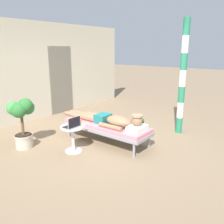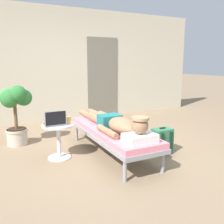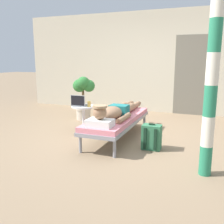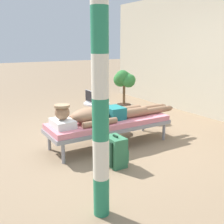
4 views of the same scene
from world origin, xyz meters
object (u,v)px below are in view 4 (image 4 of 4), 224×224
lounge_chair (109,124)px  potted_plant (125,87)px  person_reclining (103,114)px  laptop (93,99)px  side_table (97,111)px  backpack (116,152)px  porch_post (100,76)px  drink_glass (98,101)px

lounge_chair → potted_plant: (-1.27, 1.14, 0.32)m
lounge_chair → potted_plant: size_ratio=1.92×
person_reclining → laptop: bearing=163.3°
side_table → potted_plant: bearing=117.2°
person_reclining → side_table: size_ratio=4.15×
side_table → laptop: bearing=-139.5°
backpack → porch_post: size_ratio=0.16×
drink_glass → potted_plant: bearing=122.6°
drink_glass → potted_plant: potted_plant is taller
side_table → porch_post: (2.33, -1.21, 0.96)m
person_reclining → laptop: size_ratio=7.00×
side_table → porch_post: 2.80m
side_table → backpack: 1.60m
side_table → laptop: (-0.06, -0.05, 0.23)m
side_table → porch_post: size_ratio=0.20×
backpack → potted_plant: bearing=143.4°
person_reclining → porch_post: 1.96m
laptop → drink_glass: 0.21m
side_table → person_reclining: bearing=-21.2°
drink_glass → porch_post: size_ratio=0.04×
potted_plant → backpack: bearing=-36.6°
person_reclining → backpack: 0.81m
person_reclining → backpack: bearing=-17.3°
side_table → potted_plant: size_ratio=0.50×
person_reclining → porch_post: (1.54, -0.91, 0.80)m
lounge_chair → backpack: backpack is taller
porch_post → potted_plant: bearing=142.6°
laptop → backpack: bearing=-17.0°
person_reclining → laptop: laptop is taller
side_table → laptop: laptop is taller
person_reclining → porch_post: bearing=-30.4°
drink_glass → porch_post: 2.58m
lounge_chair → person_reclining: bearing=-90.0°
drink_glass → potted_plant: 1.18m
backpack → potted_plant: size_ratio=0.41×
side_table → backpack: (1.50, -0.53, -0.16)m
lounge_chair → side_table: size_ratio=3.82×
backpack → person_reclining: bearing=162.7°
side_table → drink_glass: bearing=-17.9°
laptop → side_table: bearing=40.5°
side_table → backpack: bearing=-19.4°
potted_plant → laptop: bearing=-66.9°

